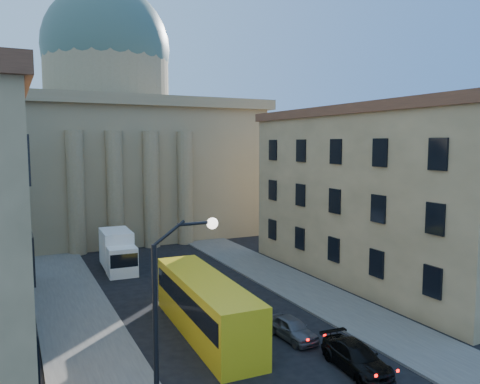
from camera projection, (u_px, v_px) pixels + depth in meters
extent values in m
cube|color=#524F4B|center=(90.00, 350.00, 26.25)|extent=(5.00, 60.00, 0.15)
cube|color=#524F4B|center=(334.00, 305.00, 33.71)|extent=(5.00, 60.00, 0.15)
cube|color=#857251|center=(110.00, 171.00, 63.07)|extent=(34.00, 26.00, 16.00)
cube|color=#857251|center=(108.00, 108.00, 62.20)|extent=(35.50, 27.50, 1.20)
cylinder|color=#857251|center=(107.00, 80.00, 61.83)|extent=(16.00, 16.00, 8.00)
sphere|color=#40584F|center=(106.00, 49.00, 61.41)|extent=(16.40, 16.40, 16.40)
cube|color=#857251|center=(254.00, 184.00, 70.76)|extent=(13.00, 13.00, 11.00)
cone|color=#523123|center=(254.00, 134.00, 69.98)|extent=(26.02, 26.02, 4.00)
cylinder|color=#857251|center=(76.00, 193.00, 48.81)|extent=(1.80, 1.80, 13.00)
cylinder|color=#857251|center=(115.00, 191.00, 50.57)|extent=(1.80, 1.80, 13.00)
cylinder|color=#857251|center=(151.00, 190.00, 52.32)|extent=(1.80, 1.80, 13.00)
cylinder|color=#857251|center=(185.00, 188.00, 54.08)|extent=(1.80, 1.80, 13.00)
cube|color=tan|center=(387.00, 198.00, 40.29)|extent=(11.00, 26.00, 14.00)
cube|color=#523123|center=(390.00, 112.00, 39.53)|extent=(11.60, 26.60, 0.80)
cylinder|color=black|center=(156.00, 350.00, 17.35)|extent=(0.20, 0.20, 8.00)
cylinder|color=black|center=(168.00, 234.00, 17.14)|extent=(1.30, 0.12, 0.96)
cylinder|color=black|center=(194.00, 224.00, 17.55)|extent=(1.30, 0.12, 0.12)
sphere|color=white|center=(212.00, 223.00, 17.88)|extent=(0.44, 0.44, 0.44)
imported|color=black|center=(356.00, 357.00, 24.04)|extent=(2.27, 4.82, 1.36)
imported|color=#525157|center=(292.00, 328.00, 27.92)|extent=(1.77, 3.92, 1.31)
imported|color=black|center=(213.00, 295.00, 33.99)|extent=(1.84, 4.26, 1.36)
cube|color=gold|center=(205.00, 306.00, 28.62)|extent=(3.23, 12.33, 3.45)
cube|color=black|center=(205.00, 297.00, 28.56)|extent=(3.28, 11.67, 1.22)
cylinder|color=black|center=(214.00, 358.00, 24.25)|extent=(0.37, 1.12, 1.11)
cylinder|color=black|center=(253.00, 350.00, 25.15)|extent=(0.37, 1.12, 1.11)
cylinder|color=black|center=(168.00, 304.00, 32.33)|extent=(0.37, 1.12, 1.11)
cylinder|color=black|center=(199.00, 300.00, 33.23)|extent=(0.37, 1.12, 1.11)
cube|color=white|center=(122.00, 261.00, 41.32)|extent=(2.57, 2.68, 2.58)
cube|color=black|center=(124.00, 261.00, 40.17)|extent=(2.37, 0.23, 1.18)
cube|color=white|center=(116.00, 248.00, 43.90)|extent=(2.76, 4.61, 3.33)
cylinder|color=black|center=(110.00, 272.00, 40.58)|extent=(0.34, 0.98, 0.97)
cylinder|color=black|center=(135.00, 270.00, 41.45)|extent=(0.34, 0.98, 0.97)
cylinder|color=black|center=(104.00, 261.00, 44.49)|extent=(0.34, 0.98, 0.97)
cylinder|color=black|center=(126.00, 259.00, 45.35)|extent=(0.34, 0.98, 0.97)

